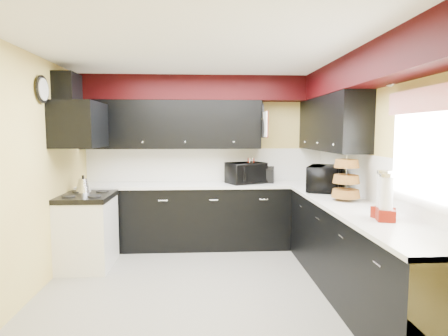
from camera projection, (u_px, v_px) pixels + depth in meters
name	position (u px, v px, depth m)	size (l,w,h in m)	color
ground	(208.00, 288.00, 4.07)	(3.60, 3.60, 0.00)	gray
wall_back	(206.00, 161.00, 5.74)	(3.60, 0.06, 2.50)	#E0C666
wall_right	(373.00, 173.00, 4.06)	(0.06, 3.60, 2.50)	#E0C666
wall_left	(33.00, 175.00, 3.85)	(0.06, 3.60, 2.50)	#E0C666
ceiling	(207.00, 53.00, 3.83)	(3.60, 3.60, 0.06)	white
cab_back	(206.00, 216.00, 5.52)	(3.60, 0.60, 0.90)	black
cab_right	(355.00, 254.00, 3.82)	(0.60, 3.00, 0.90)	black
counter_back	(206.00, 185.00, 5.48)	(3.62, 0.64, 0.04)	white
counter_right	(357.00, 209.00, 3.77)	(0.64, 3.02, 0.04)	white
splash_back	(206.00, 165.00, 5.74)	(3.60, 0.02, 0.50)	white
splash_right	(372.00, 178.00, 4.06)	(0.02, 3.60, 0.50)	white
upper_back	(172.00, 125.00, 5.49)	(2.60, 0.35, 0.70)	black
upper_right	(331.00, 124.00, 4.89)	(0.35, 1.80, 0.70)	black
soffit_back	(206.00, 89.00, 5.46)	(3.60, 0.36, 0.35)	black
soffit_right	(368.00, 69.00, 3.77)	(0.36, 3.24, 0.35)	black
stove	(88.00, 233.00, 4.69)	(0.60, 0.75, 0.86)	white
cooktop	(86.00, 197.00, 4.65)	(0.62, 0.77, 0.06)	black
hood	(80.00, 125.00, 4.56)	(0.50, 0.78, 0.55)	black
hood_duct	(67.00, 90.00, 4.51)	(0.24, 0.40, 0.40)	black
window	(422.00, 149.00, 3.13)	(0.03, 0.86, 0.96)	white
valance	(418.00, 101.00, 3.09)	(0.04, 0.88, 0.20)	red
pan_top	(262.00, 111.00, 5.47)	(0.03, 0.22, 0.40)	black
pan_mid	(263.00, 128.00, 5.36)	(0.03, 0.28, 0.46)	black
pan_low	(260.00, 130.00, 5.63)	(0.03, 0.24, 0.42)	black
cut_board	(265.00, 124.00, 5.24)	(0.03, 0.26, 0.35)	white
baskets	(346.00, 179.00, 4.10)	(0.27, 0.27, 0.50)	brown
clock	(42.00, 89.00, 4.01)	(0.03, 0.30, 0.30)	black
deco_plate	(391.00, 74.00, 3.61)	(0.03, 0.24, 0.24)	white
toaster_oven	(246.00, 173.00, 5.50)	(0.53, 0.44, 0.31)	black
microwave	(325.00, 178.00, 4.78)	(0.58, 0.39, 0.32)	black
utensil_crock	(251.00, 179.00, 5.46)	(0.14, 0.14, 0.15)	white
knife_block	(270.00, 175.00, 5.51)	(0.11, 0.15, 0.23)	black
kettle	(83.00, 185.00, 4.82)	(0.19, 0.19, 0.17)	silver
dispenser_a	(386.00, 199.00, 3.15)	(0.14, 0.14, 0.38)	#641A0B
dispenser_b	(384.00, 196.00, 3.26)	(0.15, 0.15, 0.40)	#63110A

